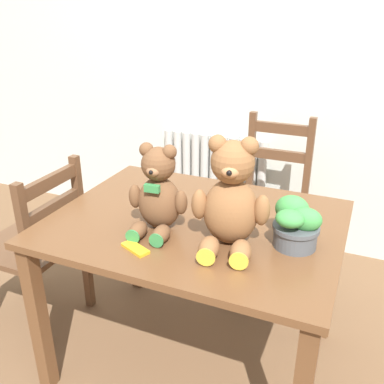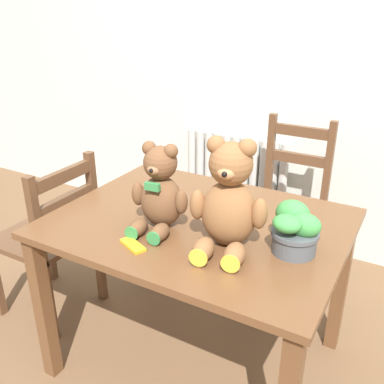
{
  "view_description": "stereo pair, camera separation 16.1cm",
  "coord_description": "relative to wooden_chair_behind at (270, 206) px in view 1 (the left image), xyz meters",
  "views": [
    {
      "loc": [
        0.61,
        -1.0,
        1.58
      ],
      "look_at": [
        0.03,
        0.35,
        0.93
      ],
      "focal_mm": 40.0,
      "sensor_mm": 36.0,
      "label": 1
    },
    {
      "loc": [
        0.75,
        -0.93,
        1.58
      ],
      "look_at": [
        0.03,
        0.35,
        0.93
      ],
      "focal_mm": 40.0,
      "sensor_mm": 36.0,
      "label": 2
    }
  ],
  "objects": [
    {
      "name": "wooden_chair_behind",
      "position": [
        0.0,
        0.0,
        0.0
      ],
      "size": [
        0.39,
        0.43,
        0.99
      ],
      "rotation": [
        0.0,
        0.0,
        3.14
      ],
      "color": "brown",
      "rests_on": "ground_plane"
    },
    {
      "name": "potted_plant",
      "position": [
        0.28,
        -0.88,
        0.37
      ],
      "size": [
        0.18,
        0.19,
        0.18
      ],
      "color": "#4C5156",
      "rests_on": "dining_table"
    },
    {
      "name": "dining_table",
      "position": [
        -0.13,
        -0.84,
        0.18
      ],
      "size": [
        1.19,
        0.91,
        0.75
      ],
      "color": "brown",
      "rests_on": "ground_plane"
    },
    {
      "name": "teddy_bear_right",
      "position": [
        0.06,
        -0.96,
        0.46
      ],
      "size": [
        0.29,
        0.31,
        0.41
      ],
      "rotation": [
        0.0,
        0.0,
        3.33
      ],
      "color": "brown",
      "rests_on": "dining_table"
    },
    {
      "name": "wall_back",
      "position": [
        -0.13,
        0.47,
        0.83
      ],
      "size": [
        8.0,
        0.04,
        2.6
      ],
      "primitive_type": "cube",
      "color": "silver",
      "rests_on": "ground_plane"
    },
    {
      "name": "radiator",
      "position": [
        -0.51,
        0.4,
        -0.13
      ],
      "size": [
        0.78,
        0.1,
        0.74
      ],
      "color": "beige",
      "rests_on": "ground_plane"
    },
    {
      "name": "wooden_chair_side",
      "position": [
        -0.98,
        -0.9,
        -0.01
      ],
      "size": [
        0.44,
        0.42,
        0.89
      ],
      "rotation": [
        0.0,
        0.0,
        1.57
      ],
      "color": "brown",
      "rests_on": "ground_plane"
    },
    {
      "name": "chocolate_bar",
      "position": [
        -0.24,
        -1.14,
        0.29
      ],
      "size": [
        0.13,
        0.09,
        0.01
      ],
      "primitive_type": "cube",
      "rotation": [
        0.0,
        0.0,
        -0.42
      ],
      "color": "gold",
      "rests_on": "dining_table"
    },
    {
      "name": "teddy_bear_left",
      "position": [
        -0.24,
        -0.96,
        0.43
      ],
      "size": [
        0.25,
        0.25,
        0.35
      ],
      "rotation": [
        0.0,
        0.0,
        3.24
      ],
      "color": "brown",
      "rests_on": "dining_table"
    }
  ]
}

